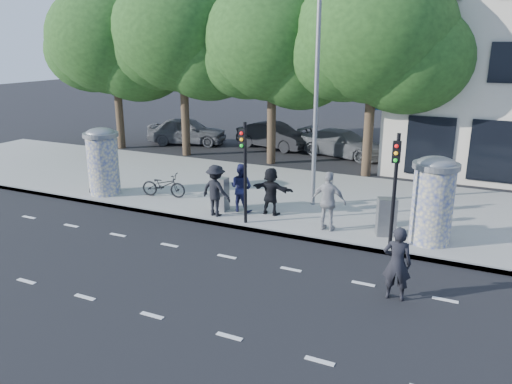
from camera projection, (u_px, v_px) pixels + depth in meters
The scene contains 26 objects.
ground at pixel (202, 276), 13.28m from camera, with size 120.00×120.00×0.00m, color black.
sidewalk at pixel (300, 198), 19.76m from camera, with size 40.00×8.00×0.15m, color gray.
curb at pixel (258, 230), 16.34m from camera, with size 40.00×0.10×0.16m, color slate.
lane_dash_near at pixel (152, 315), 11.37m from camera, with size 32.00×0.12×0.01m, color silver.
lane_dash_far at pixel (227, 257), 14.50m from camera, with size 32.00×0.12×0.01m, color silver.
ad_column_left at pixel (103, 160), 19.67m from camera, with size 1.36×1.36×2.65m.
ad_column_right at pixel (433, 198), 14.80m from camera, with size 1.36×1.36×2.65m.
traffic_pole_near at pixel (244, 163), 16.17m from camera, with size 0.22×0.31×3.40m.
traffic_pole_far at pixel (395, 179), 14.22m from camera, with size 0.22×0.31×3.40m.
street_lamp at pixel (316, 78), 17.33m from camera, with size 0.25×0.93×8.00m.
tree_far_left at pixel (113, 38), 27.62m from camera, with size 7.20×7.20×9.26m.
tree_mid_left at pixel (182, 32), 25.70m from camera, with size 7.20×7.20×9.57m.
tree_near_left at pixel (272, 40), 23.97m from camera, with size 6.80×6.80×8.97m.
tree_center at pixel (375, 34), 21.52m from camera, with size 7.00×7.00×9.30m.
ped_a at pixel (94, 175), 19.71m from camera, with size 0.77×0.50×1.57m, color black.
ped_c at pixel (241, 188), 17.72m from camera, with size 0.85×0.66×1.75m, color #1C1E46.
ped_d at pixel (216, 190), 17.26m from camera, with size 1.17×0.67×1.81m, color black.
ped_e at pixel (329, 201), 15.87m from camera, with size 1.14×0.65×1.94m, color #9A9A9D.
ped_f at pixel (271, 191), 17.40m from camera, with size 1.57×0.56×1.69m, color black.
man_road at pixel (397, 263), 11.88m from camera, with size 0.68×0.44×1.85m, color black.
bicycle at pixel (164, 185), 19.49m from camera, with size 1.78×0.62×0.94m, color black.
cabinet_left at pixel (220, 194), 17.92m from camera, with size 0.58×0.42×1.20m, color slate.
cabinet_right at pixel (386, 217), 15.56m from camera, with size 0.58×0.42×1.21m, color slate.
car_left at pixel (187, 131), 30.30m from camera, with size 4.74×1.91×1.61m, color #595B60.
car_mid at pixel (274, 136), 29.10m from camera, with size 4.56×1.59×1.50m, color black.
car_right at pixel (343, 143), 27.07m from camera, with size 4.89×1.99×1.42m, color #575A5E.
Camera 1 is at (6.43, -10.32, 5.99)m, focal length 35.00 mm.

